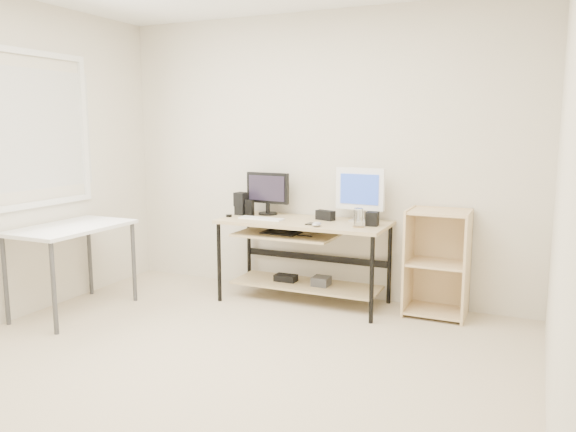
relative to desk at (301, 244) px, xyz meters
The scene contains 16 objects.
room 1.80m from the desk, 93.95° to the right, with size 4.01×4.01×2.62m.
desk is the anchor object (origin of this frame).
side_table 1.97m from the desk, 147.35° to the right, with size 0.60×1.00×0.75m.
shelf_unit 1.19m from the desk, ahead, with size 0.50×0.40×0.90m.
black_monitor 0.63m from the desk, 157.44° to the left, with size 0.44×0.18×0.40m.
white_imac 0.70m from the desk, 20.30° to the left, with size 0.44×0.14×0.47m.
keyboard 0.43m from the desk, 164.35° to the right, with size 0.41×0.12×0.01m, color white.
mouse 0.41m from the desk, 44.77° to the right, with size 0.07×0.11×0.04m, color #AFAFB4.
center_speaker 0.33m from the desk, 28.64° to the left, with size 0.17×0.08×0.09m, color black.
speaker_left 0.72m from the desk, behind, with size 0.11×0.11×0.21m.
speaker_right 0.70m from the desk, ahead, with size 0.10×0.10×0.12m, color black.
audio_controller 0.61m from the desk, behind, with size 0.08×0.05×0.15m, color black.
volume_puck 0.73m from the desk, behind, with size 0.06×0.06×0.02m, color black.
smartphone 0.30m from the desk, 45.38° to the right, with size 0.06×0.11×0.01m, color black.
coaster 0.61m from the desk, 11.59° to the right, with size 0.10×0.10×0.01m, color #997645.
drinking_glass 0.64m from the desk, 11.59° to the right, with size 0.08×0.08×0.15m, color white.
Camera 1 is at (1.89, -2.87, 1.58)m, focal length 35.00 mm.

